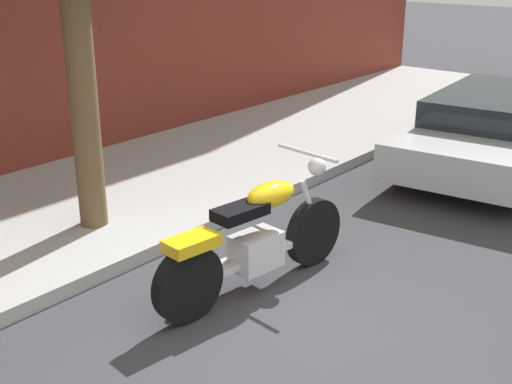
{
  "coord_description": "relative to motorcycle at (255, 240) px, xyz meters",
  "views": [
    {
      "loc": [
        -3.68,
        -2.84,
        2.88
      ],
      "look_at": [
        0.4,
        0.52,
        0.92
      ],
      "focal_mm": 47.09,
      "sensor_mm": 36.0,
      "label": 1
    }
  ],
  "objects": [
    {
      "name": "ground_plane",
      "position": [
        -0.4,
        -0.53,
        -0.47
      ],
      "size": [
        60.0,
        60.0,
        0.0
      ],
      "primitive_type": "plane",
      "color": "#38383D"
    },
    {
      "name": "parked_car_silver",
      "position": [
        4.9,
        -0.31,
        0.08
      ],
      "size": [
        4.64,
        2.21,
        1.03
      ],
      "color": "black",
      "rests_on": "ground"
    },
    {
      "name": "sidewalk",
      "position": [
        -0.4,
        2.67,
        -0.4
      ],
      "size": [
        21.95,
        3.05,
        0.14
      ],
      "primitive_type": "cube",
      "color": "#A6A6A6",
      "rests_on": "ground"
    },
    {
      "name": "motorcycle",
      "position": [
        0.0,
        0.0,
        0.0
      ],
      "size": [
        2.15,
        0.71,
        1.15
      ],
      "color": "black",
      "rests_on": "ground"
    }
  ]
}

